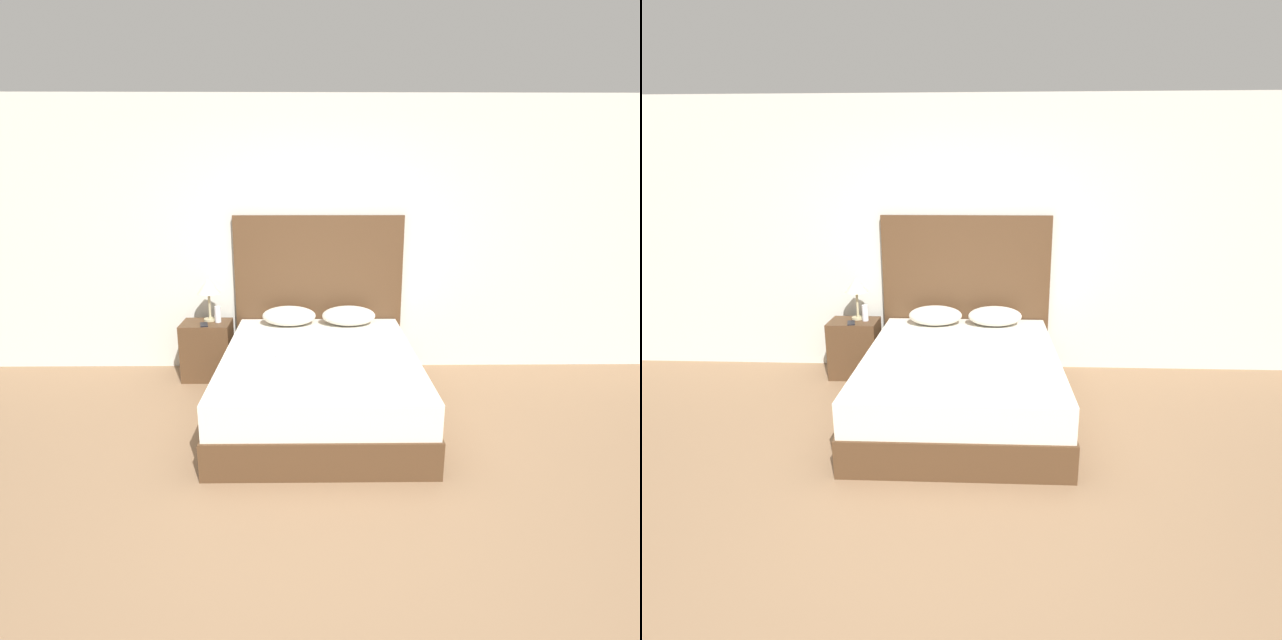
{
  "view_description": "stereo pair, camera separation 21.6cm",
  "coord_description": "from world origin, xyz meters",
  "views": [
    {
      "loc": [
        -0.0,
        -2.66,
        1.94
      ],
      "look_at": [
        0.04,
        1.35,
        0.79
      ],
      "focal_mm": 28.0,
      "sensor_mm": 36.0,
      "label": 1
    },
    {
      "loc": [
        0.21,
        -2.65,
        1.94
      ],
      "look_at": [
        0.04,
        1.35,
        0.79
      ],
      "focal_mm": 28.0,
      "sensor_mm": 36.0,
      "label": 2
    }
  ],
  "objects": [
    {
      "name": "ground_plane",
      "position": [
        0.0,
        0.0,
        0.0
      ],
      "size": [
        16.0,
        16.0,
        0.0
      ],
      "primitive_type": "plane",
      "color": "#8C6B4C"
    },
    {
      "name": "wall_back",
      "position": [
        0.0,
        2.38,
        1.35
      ],
      "size": [
        10.0,
        0.06,
        2.7
      ],
      "color": "silver",
      "rests_on": "ground_plane"
    },
    {
      "name": "bed",
      "position": [
        0.04,
        1.25,
        0.27
      ],
      "size": [
        1.61,
        2.07,
        0.54
      ],
      "color": "#4C331E",
      "rests_on": "ground_plane"
    },
    {
      "name": "headboard",
      "position": [
        0.04,
        2.31,
        0.79
      ],
      "size": [
        1.69,
        0.05,
        1.59
      ],
      "color": "#4C331E",
      "rests_on": "ground_plane"
    },
    {
      "name": "pillow_left",
      "position": [
        -0.25,
        2.06,
        0.63
      ],
      "size": [
        0.52,
        0.35,
        0.18
      ],
      "color": "silver",
      "rests_on": "bed"
    },
    {
      "name": "pillow_right",
      "position": [
        0.33,
        2.06,
        0.63
      ],
      "size": [
        0.52,
        0.35,
        0.18
      ],
      "color": "silver",
      "rests_on": "bed"
    },
    {
      "name": "phone_on_bed",
      "position": [
        -0.25,
        1.17,
        0.55
      ],
      "size": [
        0.15,
        0.16,
        0.01
      ],
      "color": "#B7B7BC",
      "rests_on": "bed"
    },
    {
      "name": "nightstand",
      "position": [
        -1.07,
        2.04,
        0.29
      ],
      "size": [
        0.48,
        0.36,
        0.57
      ],
      "color": "#4C331E",
      "rests_on": "ground_plane"
    },
    {
      "name": "table_lamp",
      "position": [
        -1.04,
        2.11,
        0.9
      ],
      "size": [
        0.22,
        0.22,
        0.42
      ],
      "color": "tan",
      "rests_on": "nightstand"
    },
    {
      "name": "phone_on_nightstand",
      "position": [
        -1.07,
        1.95,
        0.58
      ],
      "size": [
        0.1,
        0.16,
        0.01
      ],
      "color": "black",
      "rests_on": "nightstand"
    },
    {
      "name": "toiletry_bottle",
      "position": [
        -0.95,
        2.05,
        0.65
      ],
      "size": [
        0.06,
        0.06,
        0.16
      ],
      "color": "silver",
      "rests_on": "nightstand"
    }
  ]
}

